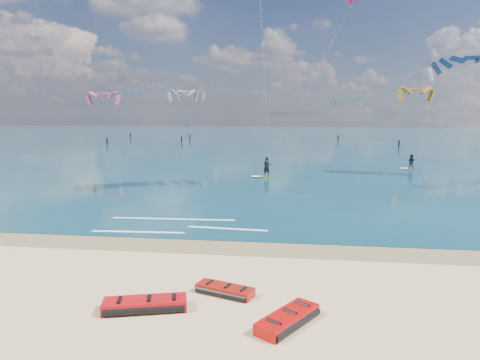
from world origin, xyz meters
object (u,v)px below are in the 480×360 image
kitesurfer_far (441,109)px  packed_kite_left (145,310)px  packed_kite_mid (225,294)px  packed_kite_right (288,325)px  kitesurfer_main (286,70)px

kitesurfer_far → packed_kite_left: bearing=-102.2°
packed_kite_mid → kitesurfer_far: bearing=82.0°
packed_kite_mid → kitesurfer_far: 40.10m
packed_kite_left → packed_kite_right: packed_kite_left is taller
kitesurfer_main → packed_kite_left: bearing=-107.7°
packed_kite_right → kitesurfer_main: 28.59m
packed_kite_right → kitesurfer_far: (15.83, 37.07, 6.98)m
packed_kite_left → packed_kite_right: 4.76m
packed_kite_left → packed_kite_mid: size_ratio=1.29×
packed_kite_left → kitesurfer_main: (3.99, 26.22, 10.35)m
packed_kite_left → kitesurfer_main: 28.47m
packed_kite_left → packed_kite_mid: (2.44, 1.57, 0.00)m
packed_kite_mid → kitesurfer_main: 26.78m
packed_kite_mid → kitesurfer_far: (18.13, 35.08, 6.98)m
kitesurfer_main → kitesurfer_far: (16.59, 10.43, -3.36)m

